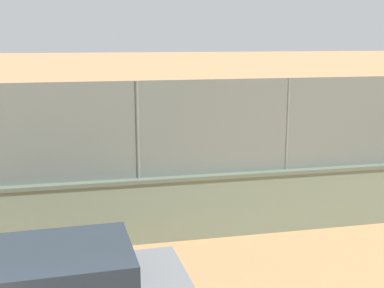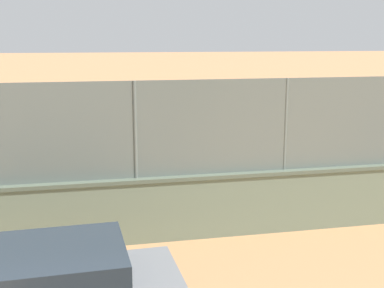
# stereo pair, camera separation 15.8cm
# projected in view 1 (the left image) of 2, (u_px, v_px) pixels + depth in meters

# --- Properties ---
(ground_plane) EXTENTS (260.00, 260.00, 0.00)m
(ground_plane) POSITION_uv_depth(u_px,v_px,m) (195.00, 134.00, 21.84)
(ground_plane) COLOR tan
(perimeter_wall) EXTENTS (22.21, 0.52, 1.34)m
(perimeter_wall) POSITION_uv_depth(u_px,v_px,m) (214.00, 204.00, 10.44)
(perimeter_wall) COLOR slate
(perimeter_wall) RESTS_ON ground_plane
(fence_panel_on_wall) EXTENTS (21.84, 0.17, 1.92)m
(fence_panel_on_wall) POSITION_uv_depth(u_px,v_px,m) (215.00, 127.00, 10.10)
(fence_panel_on_wall) COLOR slate
(fence_panel_on_wall) RESTS_ON perimeter_wall
(player_baseline_waiting) EXTENTS (1.14, 0.74, 1.69)m
(player_baseline_waiting) POSITION_uv_depth(u_px,v_px,m) (183.00, 121.00, 18.85)
(player_baseline_waiting) COLOR black
(player_baseline_waiting) RESTS_ON ground_plane
(player_near_wall_returning) EXTENTS (0.92, 0.98, 1.57)m
(player_near_wall_returning) POSITION_uv_depth(u_px,v_px,m) (300.00, 156.00, 13.61)
(player_near_wall_returning) COLOR navy
(player_near_wall_returning) RESTS_ON ground_plane
(player_crossing_court) EXTENTS (1.20, 0.72, 1.52)m
(player_crossing_court) POSITION_uv_depth(u_px,v_px,m) (82.00, 139.00, 16.06)
(player_crossing_court) COLOR #591919
(player_crossing_court) RESTS_ON ground_plane
(sports_ball) EXTENTS (0.21, 0.21, 0.21)m
(sports_ball) POSITION_uv_depth(u_px,v_px,m) (182.00, 154.00, 17.57)
(sports_ball) COLOR orange
(sports_ball) RESTS_ON ground_plane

